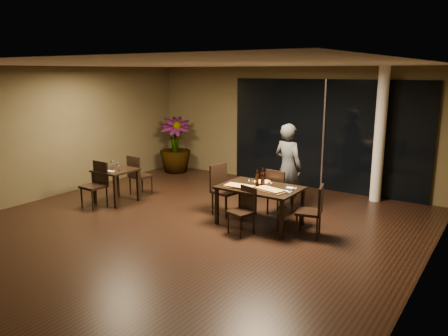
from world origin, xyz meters
TOP-DOWN VIEW (x-y plane):
  - ground at (0.00, 0.00)m, footprint 8.00×8.00m
  - wall_back at (0.00, 4.05)m, footprint 8.00×0.10m
  - wall_left at (-4.05, 0.00)m, footprint 0.10×8.00m
  - wall_right at (4.05, 0.00)m, footprint 0.10×8.00m
  - ceiling at (0.00, 0.00)m, footprint 8.00×8.00m
  - window_panel at (1.00, 3.96)m, footprint 5.00×0.06m
  - column at (2.40, 3.65)m, footprint 0.24×0.24m
  - main_table at (1.00, 0.80)m, footprint 1.50×1.00m
  - side_table at (-2.40, 0.30)m, footprint 0.80×0.80m
  - chair_main_far at (1.03, 1.49)m, footprint 0.49×0.49m
  - chair_main_near at (0.98, 0.26)m, footprint 0.49×0.49m
  - chair_main_left at (0.04, 0.96)m, footprint 0.55×0.55m
  - chair_main_right at (2.10, 0.78)m, footprint 0.53×0.53m
  - chair_side_far at (-2.39, 0.96)m, footprint 0.49×0.49m
  - chair_side_near at (-2.48, -0.17)m, footprint 0.47×0.47m
  - diner at (1.03, 1.93)m, footprint 0.70×0.55m
  - potted_plant at (-3.24, 3.34)m, footprint 1.23×1.23m
  - pizza_board_left at (0.71, 0.54)m, footprint 0.59×0.37m
  - pizza_board_right at (1.29, 0.65)m, footprint 0.66×0.43m
  - oblong_pizza_left at (0.71, 0.54)m, footprint 0.54×0.28m
  - oblong_pizza_right at (1.29, 0.65)m, footprint 0.54×0.35m
  - round_pizza at (0.87, 1.12)m, footprint 0.33×0.33m
  - bottle_a at (0.91, 0.84)m, footprint 0.07×0.07m
  - bottle_b at (1.05, 0.83)m, footprint 0.06×0.06m
  - bottle_c at (0.99, 0.92)m, footprint 0.07×0.07m
  - tumbler_left at (0.75, 0.87)m, footprint 0.08×0.08m
  - tumbler_right at (1.17, 0.89)m, footprint 0.08×0.08m
  - napkin_near at (1.58, 0.74)m, footprint 0.19×0.12m
  - napkin_far at (1.55, 1.02)m, footprint 0.19×0.12m
  - wine_glass_a at (-2.54, 0.34)m, footprint 0.08×0.08m
  - wine_glass_b at (-2.27, 0.27)m, footprint 0.07×0.07m
  - side_napkin at (-2.33, 0.08)m, footprint 0.20×0.14m

SIDE VIEW (x-z plane):
  - ground at x=0.00m, z-range 0.00..0.00m
  - chair_main_near at x=0.98m, z-range 0.05..0.90m
  - chair_main_right at x=2.10m, z-range 0.05..0.99m
  - chair_main_far at x=1.03m, z-range 0.06..1.01m
  - chair_side_far at x=-2.39m, z-range 0.06..1.01m
  - chair_side_near at x=-2.48m, z-range 0.06..1.04m
  - chair_main_left at x=0.04m, z-range 0.06..1.09m
  - side_table at x=-2.40m, z-range 0.25..1.00m
  - main_table at x=1.00m, z-range 0.30..1.05m
  - pizza_board_left at x=0.71m, z-range 0.75..0.76m
  - pizza_board_right at x=1.29m, z-range 0.75..0.76m
  - round_pizza at x=0.87m, z-range 0.75..0.76m
  - napkin_near at x=1.58m, z-range 0.75..0.76m
  - napkin_far at x=1.55m, z-range 0.75..0.76m
  - side_napkin at x=-2.33m, z-range 0.75..0.76m
  - oblong_pizza_left at x=0.71m, z-range 0.77..0.78m
  - oblong_pizza_right at x=1.29m, z-range 0.77..0.78m
  - potted_plant at x=-3.24m, z-range 0.00..1.59m
  - tumbler_left at x=0.75m, z-range 0.75..0.84m
  - tumbler_right at x=1.17m, z-range 0.75..0.85m
  - wine_glass_b at x=-2.27m, z-range 0.75..0.91m
  - wine_glass_a at x=-2.54m, z-range 0.75..0.94m
  - bottle_b at x=1.05m, z-range 0.75..1.00m
  - bottle_a at x=0.91m, z-range 0.75..1.06m
  - bottle_c at x=0.99m, z-range 0.75..1.09m
  - diner at x=1.03m, z-range 0.00..1.84m
  - window_panel at x=1.00m, z-range 0.00..2.70m
  - wall_back at x=0.00m, z-range 0.00..3.00m
  - wall_left at x=-4.05m, z-range 0.00..3.00m
  - wall_right at x=4.05m, z-range 0.00..3.00m
  - column at x=2.40m, z-range 0.00..3.00m
  - ceiling at x=0.00m, z-range 3.00..3.04m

